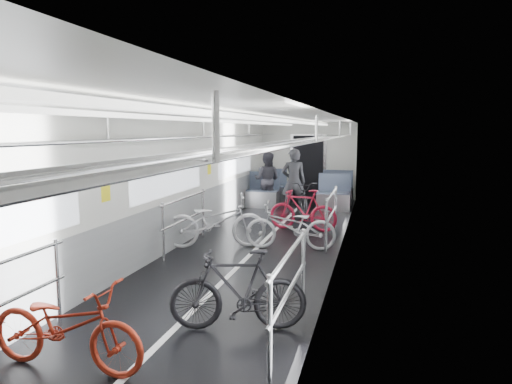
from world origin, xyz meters
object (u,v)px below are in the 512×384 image
(bike_right_near, at_px, (238,290))
(person_seated, at_px, (267,180))
(bike_left_near, at_px, (66,326))
(bike_right_far, at_px, (303,210))
(bike_right_mid, at_px, (290,226))
(bike_left_far, at_px, (216,221))
(person_standing, at_px, (294,182))
(bike_aisle, at_px, (302,198))

(bike_right_near, xyz_separation_m, person_seated, (-1.57, 7.91, 0.33))
(bike_left_near, height_order, person_seated, person_seated)
(bike_right_near, height_order, bike_right_far, bike_right_far)
(bike_right_near, relative_size, bike_right_far, 1.00)
(bike_left_near, height_order, bike_right_mid, bike_right_mid)
(bike_left_far, bearing_deg, bike_right_mid, -101.43)
(bike_left_near, distance_m, bike_right_far, 6.45)
(bike_left_near, relative_size, person_seated, 1.01)
(bike_left_near, xyz_separation_m, person_standing, (0.64, 8.12, 0.44))
(bike_aisle, distance_m, person_standing, 0.48)
(bike_left_near, height_order, bike_right_far, bike_right_far)
(bike_aisle, bearing_deg, person_seated, 120.80)
(bike_left_near, relative_size, bike_right_near, 1.05)
(bike_right_near, relative_size, person_seated, 0.97)
(bike_left_far, distance_m, person_seated, 4.63)
(bike_left_near, relative_size, person_standing, 0.92)
(bike_right_mid, height_order, person_standing, person_standing)
(bike_left_near, distance_m, bike_right_mid, 4.85)
(bike_right_mid, bearing_deg, bike_aisle, 179.72)
(person_seated, bearing_deg, bike_left_near, 95.34)
(bike_right_far, bearing_deg, person_standing, -156.12)
(bike_aisle, bearing_deg, bike_right_near, -103.00)
(bike_left_near, xyz_separation_m, bike_right_far, (1.17, 6.34, 0.04))
(bike_aisle, xyz_separation_m, person_standing, (-0.24, 0.10, 0.40))
(bike_right_near, height_order, bike_right_mid, bike_right_near)
(bike_left_near, distance_m, bike_left_far, 4.50)
(bike_right_near, distance_m, bike_right_far, 5.13)
(bike_right_far, relative_size, person_seated, 0.97)
(bike_right_near, bearing_deg, bike_right_mid, 165.66)
(bike_aisle, relative_size, person_seated, 1.12)
(bike_left_far, height_order, bike_right_far, bike_left_far)
(bike_right_mid, xyz_separation_m, person_standing, (-0.56, 3.41, 0.42))
(bike_right_far, bearing_deg, bike_right_near, 8.46)
(bike_left_far, relative_size, bike_right_near, 1.25)
(bike_right_far, distance_m, bike_aisle, 1.70)
(bike_left_near, distance_m, bike_aisle, 8.06)
(bike_right_near, bearing_deg, bike_right_far, 165.67)
(person_standing, bearing_deg, bike_aisle, 144.97)
(bike_right_near, distance_m, bike_right_mid, 3.49)
(bike_left_far, height_order, person_seated, person_seated)
(bike_right_far, bearing_deg, bike_aisle, -162.96)
(bike_left_far, xyz_separation_m, person_seated, (-0.12, 4.62, 0.29))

